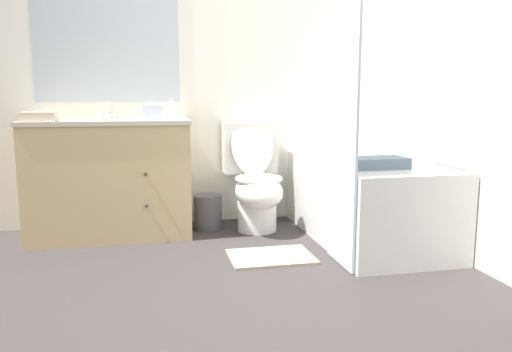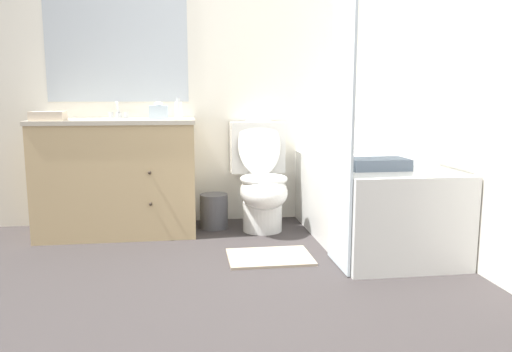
{
  "view_description": "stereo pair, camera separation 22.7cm",
  "coord_description": "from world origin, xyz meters",
  "px_view_note": "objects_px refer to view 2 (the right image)",
  "views": [
    {
      "loc": [
        -0.51,
        -2.25,
        0.99
      ],
      "look_at": [
        0.15,
        0.75,
        0.5
      ],
      "focal_mm": 35.0,
      "sensor_mm": 36.0,
      "label": 1
    },
    {
      "loc": [
        -0.28,
        -2.29,
        0.99
      ],
      "look_at": [
        0.15,
        0.75,
        0.5
      ],
      "focal_mm": 35.0,
      "sensor_mm": 36.0,
      "label": 2
    }
  ],
  "objects_px": {
    "vanity_cabinet": "(118,176)",
    "wastebasket": "(214,211)",
    "soap_dispenser": "(178,110)",
    "bath_mat": "(270,257)",
    "bath_towel_folded": "(378,164)",
    "toilet": "(261,180)",
    "hand_towel_folded": "(48,116)",
    "bathtub": "(370,201)",
    "sink_faucet": "(119,113)",
    "tissue_box": "(159,112)"
  },
  "relations": [
    {
      "from": "soap_dispenser",
      "to": "bath_mat",
      "type": "relative_size",
      "value": 0.29
    },
    {
      "from": "wastebasket",
      "to": "bath_towel_folded",
      "type": "xyz_separation_m",
      "value": [
        0.94,
        -0.85,
        0.46
      ]
    },
    {
      "from": "bathtub",
      "to": "wastebasket",
      "type": "xyz_separation_m",
      "value": [
        -1.05,
        0.47,
        -0.15
      ]
    },
    {
      "from": "tissue_box",
      "to": "hand_towel_folded",
      "type": "xyz_separation_m",
      "value": [
        -0.72,
        -0.13,
        -0.02
      ]
    },
    {
      "from": "tissue_box",
      "to": "toilet",
      "type": "bearing_deg",
      "value": 0.21
    },
    {
      "from": "soap_dispenser",
      "to": "hand_towel_folded",
      "type": "height_order",
      "value": "soap_dispenser"
    },
    {
      "from": "bath_mat",
      "to": "toilet",
      "type": "bearing_deg",
      "value": 85.59
    },
    {
      "from": "tissue_box",
      "to": "bath_mat",
      "type": "bearing_deg",
      "value": -45.87
    },
    {
      "from": "bathtub",
      "to": "bath_towel_folded",
      "type": "relative_size",
      "value": 4.14
    },
    {
      "from": "toilet",
      "to": "wastebasket",
      "type": "relative_size",
      "value": 3.26
    },
    {
      "from": "vanity_cabinet",
      "to": "sink_faucet",
      "type": "height_order",
      "value": "sink_faucet"
    },
    {
      "from": "wastebasket",
      "to": "sink_faucet",
      "type": "bearing_deg",
      "value": 167.37
    },
    {
      "from": "toilet",
      "to": "hand_towel_folded",
      "type": "bearing_deg",
      "value": -174.67
    },
    {
      "from": "tissue_box",
      "to": "soap_dispenser",
      "type": "bearing_deg",
      "value": 12.47
    },
    {
      "from": "toilet",
      "to": "soap_dispenser",
      "type": "distance_m",
      "value": 0.8
    },
    {
      "from": "toilet",
      "to": "tissue_box",
      "type": "height_order",
      "value": "tissue_box"
    },
    {
      "from": "sink_faucet",
      "to": "soap_dispenser",
      "type": "distance_m",
      "value": 0.49
    },
    {
      "from": "hand_towel_folded",
      "to": "bath_towel_folded",
      "type": "relative_size",
      "value": 0.61
    },
    {
      "from": "wastebasket",
      "to": "bath_mat",
      "type": "bearing_deg",
      "value": -69.0
    },
    {
      "from": "toilet",
      "to": "wastebasket",
      "type": "xyz_separation_m",
      "value": [
        -0.35,
        0.07,
        -0.24
      ]
    },
    {
      "from": "wastebasket",
      "to": "bathtub",
      "type": "bearing_deg",
      "value": -24.35
    },
    {
      "from": "toilet",
      "to": "bath_towel_folded",
      "type": "height_order",
      "value": "toilet"
    },
    {
      "from": "bathtub",
      "to": "soap_dispenser",
      "type": "bearing_deg",
      "value": 161.47
    },
    {
      "from": "sink_faucet",
      "to": "hand_towel_folded",
      "type": "xyz_separation_m",
      "value": [
        -0.41,
        -0.36,
        -0.0
      ]
    },
    {
      "from": "bath_towel_folded",
      "to": "bath_mat",
      "type": "distance_m",
      "value": 0.87
    },
    {
      "from": "bath_towel_folded",
      "to": "toilet",
      "type": "bearing_deg",
      "value": 127.08
    },
    {
      "from": "wastebasket",
      "to": "hand_towel_folded",
      "type": "xyz_separation_m",
      "value": [
        -1.1,
        -0.2,
        0.73
      ]
    },
    {
      "from": "vanity_cabinet",
      "to": "sink_faucet",
      "type": "xyz_separation_m",
      "value": [
        -0.0,
        0.18,
        0.44
      ]
    },
    {
      "from": "vanity_cabinet",
      "to": "tissue_box",
      "type": "xyz_separation_m",
      "value": [
        0.31,
        -0.05,
        0.46
      ]
    },
    {
      "from": "sink_faucet",
      "to": "bathtub",
      "type": "distance_m",
      "value": 1.94
    },
    {
      "from": "vanity_cabinet",
      "to": "wastebasket",
      "type": "height_order",
      "value": "vanity_cabinet"
    },
    {
      "from": "soap_dispenser",
      "to": "toilet",
      "type": "bearing_deg",
      "value": -2.66
    },
    {
      "from": "sink_faucet",
      "to": "bath_towel_folded",
      "type": "distance_m",
      "value": 1.94
    },
    {
      "from": "toilet",
      "to": "soap_dispenser",
      "type": "xyz_separation_m",
      "value": [
        -0.6,
        0.03,
        0.52
      ]
    },
    {
      "from": "soap_dispenser",
      "to": "tissue_box",
      "type": "bearing_deg",
      "value": -167.53
    },
    {
      "from": "tissue_box",
      "to": "soap_dispenser",
      "type": "distance_m",
      "value": 0.14
    },
    {
      "from": "bathtub",
      "to": "hand_towel_folded",
      "type": "xyz_separation_m",
      "value": [
        -2.15,
        0.27,
        0.58
      ]
    },
    {
      "from": "bathtub",
      "to": "sink_faucet",
      "type": "bearing_deg",
      "value": 160.13
    },
    {
      "from": "vanity_cabinet",
      "to": "bath_towel_folded",
      "type": "distance_m",
      "value": 1.84
    },
    {
      "from": "sink_faucet",
      "to": "hand_towel_folded",
      "type": "distance_m",
      "value": 0.55
    },
    {
      "from": "toilet",
      "to": "soap_dispenser",
      "type": "relative_size",
      "value": 5.66
    },
    {
      "from": "sink_faucet",
      "to": "toilet",
      "type": "relative_size",
      "value": 0.17
    },
    {
      "from": "toilet",
      "to": "hand_towel_folded",
      "type": "relative_size",
      "value": 3.95
    },
    {
      "from": "vanity_cabinet",
      "to": "wastebasket",
      "type": "bearing_deg",
      "value": 1.75
    },
    {
      "from": "bathtub",
      "to": "bath_towel_folded",
      "type": "xyz_separation_m",
      "value": [
        -0.1,
        -0.38,
        0.31
      ]
    },
    {
      "from": "bath_towel_folded",
      "to": "hand_towel_folded",
      "type": "bearing_deg",
      "value": 162.46
    },
    {
      "from": "sink_faucet",
      "to": "soap_dispenser",
      "type": "relative_size",
      "value": 0.94
    },
    {
      "from": "tissue_box",
      "to": "vanity_cabinet",
      "type": "bearing_deg",
      "value": 170.93
    },
    {
      "from": "tissue_box",
      "to": "hand_towel_folded",
      "type": "distance_m",
      "value": 0.73
    },
    {
      "from": "bathtub",
      "to": "wastebasket",
      "type": "height_order",
      "value": "bathtub"
    }
  ]
}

